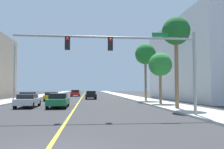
{
  "coord_description": "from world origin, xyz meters",
  "views": [
    {
      "loc": [
        1.24,
        -6.57,
        1.93
      ],
      "look_at": [
        3.88,
        18.45,
        3.42
      ],
      "focal_mm": 36.6,
      "sensor_mm": 36.0,
      "label": 1
    }
  ],
  "objects_px": {
    "palm_near": "(176,33)",
    "car_red": "(75,93)",
    "car_green": "(58,100)",
    "car_black": "(91,95)",
    "palm_mid": "(160,65)",
    "car_gray": "(28,97)",
    "street_lamp": "(14,69)",
    "car_silver": "(28,100)",
    "car_yellow": "(52,96)",
    "palm_far": "(145,55)",
    "traffic_signal_mast": "(137,52)"
  },
  "relations": [
    {
      "from": "traffic_signal_mast",
      "to": "car_black",
      "type": "height_order",
      "value": "traffic_signal_mast"
    },
    {
      "from": "palm_mid",
      "to": "car_gray",
      "type": "xyz_separation_m",
      "value": [
        -16.37,
        5.9,
        -3.89
      ]
    },
    {
      "from": "palm_far",
      "to": "car_yellow",
      "type": "relative_size",
      "value": 2.02
    },
    {
      "from": "traffic_signal_mast",
      "to": "car_gray",
      "type": "relative_size",
      "value": 2.62
    },
    {
      "from": "palm_mid",
      "to": "car_silver",
      "type": "height_order",
      "value": "palm_mid"
    },
    {
      "from": "car_green",
      "to": "car_black",
      "type": "bearing_deg",
      "value": 78.25
    },
    {
      "from": "car_yellow",
      "to": "palm_near",
      "type": "bearing_deg",
      "value": -50.67
    },
    {
      "from": "street_lamp",
      "to": "car_black",
      "type": "height_order",
      "value": "street_lamp"
    },
    {
      "from": "traffic_signal_mast",
      "to": "palm_far",
      "type": "xyz_separation_m",
      "value": [
        5.03,
        17.3,
        2.42
      ]
    },
    {
      "from": "car_gray",
      "to": "palm_mid",
      "type": "bearing_deg",
      "value": 158.78
    },
    {
      "from": "street_lamp",
      "to": "car_green",
      "type": "bearing_deg",
      "value": -50.58
    },
    {
      "from": "car_gray",
      "to": "palm_far",
      "type": "bearing_deg",
      "value": 179.69
    },
    {
      "from": "car_yellow",
      "to": "car_black",
      "type": "xyz_separation_m",
      "value": [
        5.96,
        4.63,
        0.04
      ]
    },
    {
      "from": "car_silver",
      "to": "car_gray",
      "type": "xyz_separation_m",
      "value": [
        -2.07,
        8.18,
        0.03
      ]
    },
    {
      "from": "palm_near",
      "to": "car_red",
      "type": "relative_size",
      "value": 1.94
    },
    {
      "from": "car_black",
      "to": "palm_far",
      "type": "bearing_deg",
      "value": -47.84
    },
    {
      "from": "car_black",
      "to": "street_lamp",
      "type": "bearing_deg",
      "value": -141.12
    },
    {
      "from": "car_silver",
      "to": "car_black",
      "type": "bearing_deg",
      "value": 67.32
    },
    {
      "from": "palm_near",
      "to": "car_silver",
      "type": "xyz_separation_m",
      "value": [
        -13.79,
        3.92,
        -6.18
      ]
    },
    {
      "from": "traffic_signal_mast",
      "to": "car_silver",
      "type": "bearing_deg",
      "value": 135.97
    },
    {
      "from": "traffic_signal_mast",
      "to": "car_gray",
      "type": "bearing_deg",
      "value": 123.35
    },
    {
      "from": "palm_near",
      "to": "palm_mid",
      "type": "height_order",
      "value": "palm_near"
    },
    {
      "from": "street_lamp",
      "to": "car_black",
      "type": "xyz_separation_m",
      "value": [
        10.23,
        8.75,
        -3.7
      ]
    },
    {
      "from": "car_yellow",
      "to": "car_black",
      "type": "bearing_deg",
      "value": 37.08
    },
    {
      "from": "car_silver",
      "to": "car_gray",
      "type": "bearing_deg",
      "value": 102.72
    },
    {
      "from": "palm_far",
      "to": "car_black",
      "type": "xyz_separation_m",
      "value": [
        -7.73,
        8.06,
        -6.01
      ]
    },
    {
      "from": "car_yellow",
      "to": "car_green",
      "type": "height_order",
      "value": "car_green"
    },
    {
      "from": "street_lamp",
      "to": "car_black",
      "type": "bearing_deg",
      "value": 40.53
    },
    {
      "from": "traffic_signal_mast",
      "to": "car_yellow",
      "type": "relative_size",
      "value": 2.96
    },
    {
      "from": "palm_mid",
      "to": "car_yellow",
      "type": "height_order",
      "value": "palm_mid"
    },
    {
      "from": "car_green",
      "to": "car_gray",
      "type": "relative_size",
      "value": 1.0
    },
    {
      "from": "palm_mid",
      "to": "palm_far",
      "type": "distance_m",
      "value": 6.56
    },
    {
      "from": "traffic_signal_mast",
      "to": "palm_far",
      "type": "height_order",
      "value": "palm_far"
    },
    {
      "from": "traffic_signal_mast",
      "to": "car_yellow",
      "type": "height_order",
      "value": "traffic_signal_mast"
    },
    {
      "from": "palm_far",
      "to": "car_green",
      "type": "distance_m",
      "value": 15.53
    },
    {
      "from": "street_lamp",
      "to": "palm_mid",
      "type": "relative_size",
      "value": 1.31
    },
    {
      "from": "palm_near",
      "to": "car_yellow",
      "type": "height_order",
      "value": "palm_near"
    },
    {
      "from": "palm_far",
      "to": "palm_mid",
      "type": "bearing_deg",
      "value": -88.57
    },
    {
      "from": "street_lamp",
      "to": "car_yellow",
      "type": "distance_m",
      "value": 7.01
    },
    {
      "from": "car_yellow",
      "to": "car_silver",
      "type": "height_order",
      "value": "car_silver"
    },
    {
      "from": "car_gray",
      "to": "traffic_signal_mast",
      "type": "bearing_deg",
      "value": 121.94
    },
    {
      "from": "car_silver",
      "to": "car_gray",
      "type": "relative_size",
      "value": 1.0
    },
    {
      "from": "palm_near",
      "to": "car_black",
      "type": "bearing_deg",
      "value": 109.8
    },
    {
      "from": "traffic_signal_mast",
      "to": "car_green",
      "type": "bearing_deg",
      "value": 126.31
    },
    {
      "from": "car_yellow",
      "to": "car_green",
      "type": "xyz_separation_m",
      "value": [
        2.59,
        -12.47,
        0.04
      ]
    },
    {
      "from": "palm_mid",
      "to": "car_gray",
      "type": "relative_size",
      "value": 1.29
    },
    {
      "from": "palm_near",
      "to": "car_red",
      "type": "bearing_deg",
      "value": 107.9
    },
    {
      "from": "car_green",
      "to": "palm_near",
      "type": "bearing_deg",
      "value": -18.03
    },
    {
      "from": "street_lamp",
      "to": "car_black",
      "type": "relative_size",
      "value": 1.67
    },
    {
      "from": "palm_near",
      "to": "palm_far",
      "type": "height_order",
      "value": "palm_far"
    }
  ]
}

